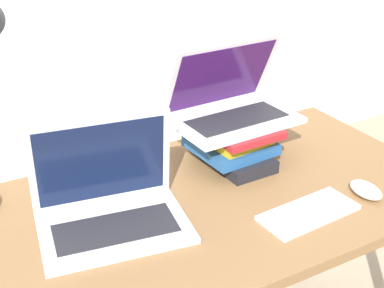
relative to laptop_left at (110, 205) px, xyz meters
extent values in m
cube|color=brown|center=(0.28, -0.02, -0.07)|extent=(1.36, 0.73, 0.03)
cylinder|color=gray|center=(0.90, 0.28, -0.45)|extent=(0.05, 0.05, 0.74)
cube|color=silver|center=(-0.01, -0.04, -0.04)|extent=(0.40, 0.30, 0.02)
cube|color=#232328|center=(-0.01, -0.05, -0.04)|extent=(0.32, 0.17, 0.00)
cube|color=silver|center=(0.01, 0.07, 0.09)|extent=(0.37, 0.09, 0.25)
cube|color=#0F1938|center=(0.01, 0.07, 0.09)|extent=(0.33, 0.08, 0.22)
cube|color=black|center=(0.45, 0.13, -0.03)|extent=(0.16, 0.27, 0.04)
cube|color=#235693|center=(0.45, 0.13, 0.00)|extent=(0.23, 0.24, 0.03)
cube|color=gold|center=(0.45, 0.14, 0.03)|extent=(0.19, 0.22, 0.03)
cube|color=maroon|center=(0.46, 0.13, 0.06)|extent=(0.20, 0.25, 0.02)
cube|color=silver|center=(0.47, 0.15, 0.08)|extent=(0.38, 0.27, 0.02)
cube|color=#232328|center=(0.47, 0.14, 0.09)|extent=(0.31, 0.14, 0.00)
cube|color=silver|center=(0.46, 0.22, 0.20)|extent=(0.38, 0.13, 0.23)
cube|color=#381451|center=(0.46, 0.22, 0.20)|extent=(0.34, 0.11, 0.20)
cube|color=silver|center=(0.46, -0.22, -0.05)|extent=(0.28, 0.13, 0.01)
cube|color=silver|center=(0.46, -0.22, -0.04)|extent=(0.25, 0.11, 0.00)
ellipsoid|color=white|center=(0.66, -0.22, -0.03)|extent=(0.06, 0.10, 0.04)
camera|label=1|loc=(-0.37, -1.09, 0.74)|focal=50.00mm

